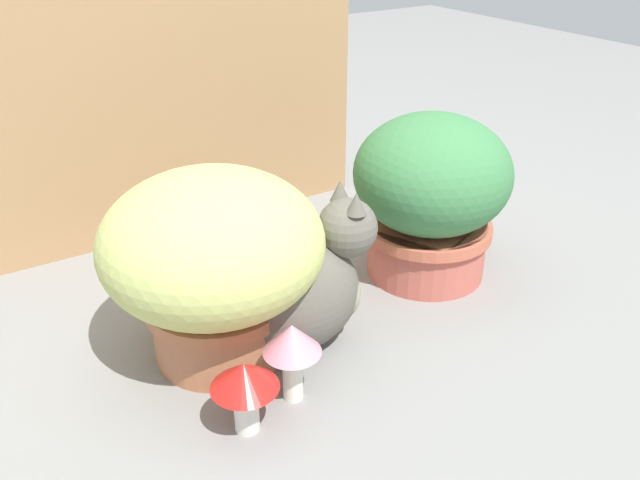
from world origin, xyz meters
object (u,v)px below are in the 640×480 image
at_px(mushroom_ornament_pink, 292,345).
at_px(mushroom_ornament_red, 245,382).
at_px(grass_planter, 213,258).
at_px(leafy_planter, 431,193).
at_px(cat, 300,289).

relative_size(mushroom_ornament_pink, mushroom_ornament_red, 1.14).
relative_size(grass_planter, leafy_planter, 1.07).
distance_m(leafy_planter, mushroom_ornament_red, 0.61).
xyz_separation_m(grass_planter, leafy_planter, (0.51, 0.02, -0.01)).
bearing_deg(grass_planter, cat, -23.62).
height_order(leafy_planter, mushroom_ornament_pink, leafy_planter).
xyz_separation_m(grass_planter, mushroom_ornament_pink, (0.05, -0.18, -0.09)).
bearing_deg(leafy_planter, grass_planter, -177.27).
bearing_deg(mushroom_ornament_pink, mushroom_ornament_red, -165.71).
distance_m(mushroom_ornament_pink, mushroom_ornament_red, 0.10).
xyz_separation_m(mushroom_ornament_pink, mushroom_ornament_red, (-0.10, -0.03, -0.01)).
height_order(grass_planter, cat, grass_planter).
bearing_deg(mushroom_ornament_red, leafy_planter, 22.30).
relative_size(grass_planter, mushroom_ornament_red, 3.01).
distance_m(cat, mushroom_ornament_red, 0.24).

